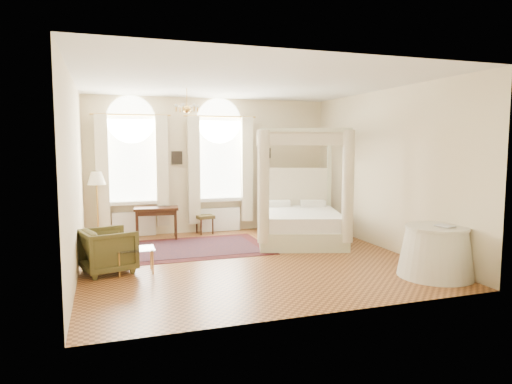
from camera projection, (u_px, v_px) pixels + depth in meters
ground at (247, 259)px, 8.67m from camera, size 6.00×6.00×0.00m
room_walls at (247, 155)px, 8.47m from camera, size 6.00×6.00×6.00m
window_left at (133, 174)px, 10.63m from camera, size 1.62×0.27×3.29m
window_right at (220, 172)px, 11.29m from camera, size 1.62×0.27×3.29m
chandelier at (187, 108)px, 9.22m from camera, size 0.51×0.45×0.50m
wall_pictures at (215, 156)px, 11.30m from camera, size 2.54×0.03×0.39m
canopy_bed at (299, 217)px, 10.17m from camera, size 2.46×2.74×2.50m
nightstand at (314, 216)px, 12.04m from camera, size 0.46×0.43×0.57m
nightstand_lamp at (311, 196)px, 12.03m from camera, size 0.25×0.25×0.37m
writing_desk at (156, 212)px, 10.46m from camera, size 1.04×0.62×0.74m
laptop at (164, 206)px, 10.55m from camera, size 0.37×0.27×0.03m
stool at (205, 218)px, 11.10m from camera, size 0.46×0.46×0.46m
armchair at (108, 251)px, 7.74m from camera, size 1.03×1.01×0.76m
coffee_table at (135, 251)px, 7.71m from camera, size 0.63×0.44×0.43m
floor_lamp at (97, 182)px, 10.23m from camera, size 0.40×0.40×1.57m
oriental_rug at (194, 248)px, 9.60m from camera, size 3.06×2.20×0.01m
side_table at (436, 252)px, 7.52m from camera, size 1.23×1.23×0.84m
book at (440, 227)px, 7.35m from camera, size 0.26×0.32×0.03m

